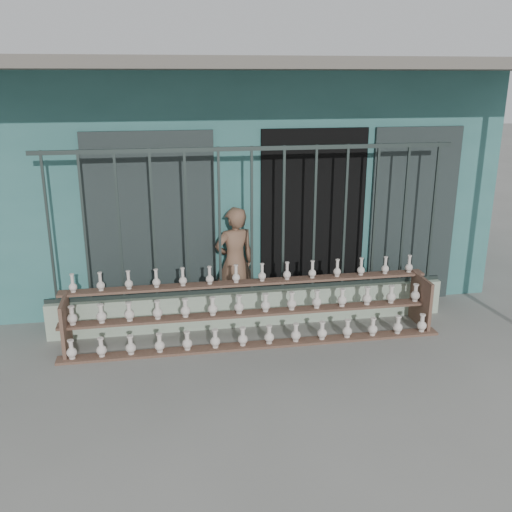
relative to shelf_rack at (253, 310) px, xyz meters
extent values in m
plane|color=slate|center=(0.06, -0.88, -0.36)|extent=(60.00, 60.00, 0.00)
cube|color=#316966|center=(0.06, 3.42, 1.24)|extent=(7.00, 5.00, 3.20)
cube|color=black|center=(0.96, 0.94, 0.84)|extent=(1.40, 0.12, 2.40)
cube|color=black|center=(-1.14, 0.90, 0.84)|extent=(1.60, 0.08, 2.40)
cube|color=black|center=(2.36, 0.90, 0.84)|extent=(1.20, 0.08, 2.40)
cube|color=#59544C|center=(0.06, 0.32, 2.79)|extent=(7.40, 2.00, 0.12)
cube|color=#9EB49A|center=(0.06, 0.42, -0.14)|extent=(5.00, 0.20, 0.45)
cube|color=#283330|center=(-2.29, 0.42, 0.99)|extent=(0.03, 0.03, 1.80)
cube|color=#283330|center=(-1.90, 0.42, 0.99)|extent=(0.03, 0.03, 1.80)
cube|color=#283330|center=(-1.51, 0.42, 0.99)|extent=(0.03, 0.03, 1.80)
cube|color=#283330|center=(-1.11, 0.42, 0.99)|extent=(0.03, 0.03, 1.80)
cube|color=#283330|center=(-0.72, 0.42, 0.99)|extent=(0.03, 0.03, 1.80)
cube|color=#283330|center=(-0.33, 0.42, 0.99)|extent=(0.03, 0.03, 1.80)
cube|color=#283330|center=(0.06, 0.42, 0.99)|extent=(0.03, 0.03, 1.80)
cube|color=#283330|center=(0.45, 0.42, 0.99)|extent=(0.03, 0.03, 1.80)
cube|color=#283330|center=(0.84, 0.42, 0.99)|extent=(0.03, 0.03, 1.80)
cube|color=#283330|center=(1.24, 0.42, 0.99)|extent=(0.03, 0.03, 1.80)
cube|color=#283330|center=(1.63, 0.42, 0.99)|extent=(0.03, 0.03, 1.80)
cube|color=#283330|center=(2.02, 0.42, 0.99)|extent=(0.03, 0.03, 1.80)
cube|color=#283330|center=(2.41, 0.42, 0.99)|extent=(0.03, 0.03, 1.80)
cube|color=#283330|center=(0.06, 0.42, 1.86)|extent=(5.00, 0.04, 0.05)
cube|color=#283330|center=(0.06, 0.42, 0.11)|extent=(5.00, 0.04, 0.05)
cube|color=brown|center=(0.00, -0.23, -0.35)|extent=(4.50, 0.18, 0.03)
cube|color=brown|center=(0.00, 0.02, -0.05)|extent=(4.50, 0.18, 0.03)
cube|color=brown|center=(0.00, 0.27, 0.25)|extent=(4.50, 0.18, 0.03)
cube|color=brown|center=(-2.15, 0.02, -0.04)|extent=(0.04, 0.55, 0.64)
cube|color=brown|center=(2.15, 0.02, -0.04)|extent=(0.04, 0.55, 0.64)
imported|color=brown|center=(-0.11, 0.74, 0.37)|extent=(0.60, 0.46, 1.46)
camera|label=1|loc=(-1.04, -6.19, 2.67)|focal=40.00mm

